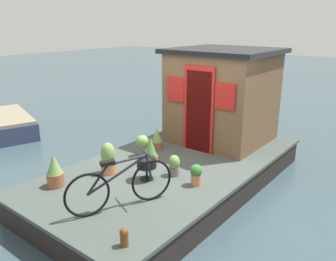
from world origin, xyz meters
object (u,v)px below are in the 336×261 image
potted_plant_fern (108,159)px  potted_plant_mint (55,171)px  houseboat_cabin (222,95)px  dinghy_boat (6,124)px  mooring_bollard (124,236)px  bicycle (121,185)px  potted_plant_lavender (196,174)px  potted_plant_succulent (151,151)px  potted_plant_rosemary (142,144)px  potted_plant_thyme (157,139)px  potted_plant_sage (174,165)px  charcoal_grill (147,164)px

potted_plant_fern → potted_plant_mint: (-0.90, 0.30, -0.00)m
houseboat_cabin → dinghy_boat: houseboat_cabin is taller
mooring_bollard → bicycle: bearing=47.7°
houseboat_cabin → potted_plant_lavender: size_ratio=5.94×
mooring_bollard → potted_plant_mint: bearing=77.9°
potted_plant_succulent → potted_plant_fern: 0.85m
potted_plant_fern → mooring_bollard: 2.21m
houseboat_cabin → potted_plant_succulent: bearing=172.1°
potted_plant_succulent → mooring_bollard: 2.56m
potted_plant_mint → potted_plant_rosemary: potted_plant_mint is taller
dinghy_boat → potted_plant_mint: bearing=-108.9°
mooring_bollard → potted_plant_fern: bearing=52.5°
houseboat_cabin → potted_plant_thyme: bearing=151.3°
bicycle → potted_plant_lavender: 1.39m
mooring_bollard → potted_plant_lavender: bearing=7.1°
houseboat_cabin → potted_plant_sage: 2.44m
bicycle → potted_plant_thyme: (2.24, 1.20, -0.15)m
bicycle → dinghy_boat: bearing=76.4°
houseboat_cabin → mooring_bollard: houseboat_cabin is taller
houseboat_cabin → potted_plant_lavender: (-2.34, -0.88, -0.85)m
potted_plant_fern → potted_plant_succulent: bearing=-23.1°
potted_plant_fern → potted_plant_rosemary: 1.01m
potted_plant_lavender → potted_plant_sage: (0.08, 0.52, -0.01)m
potted_plant_fern → houseboat_cabin: bearing=-12.2°
potted_plant_mint → mooring_bollard: potted_plant_mint is taller
potted_plant_succulent → potted_plant_sage: potted_plant_succulent is taller
mooring_bollard → dinghy_boat: (2.17, 7.09, -0.37)m
potted_plant_succulent → dinghy_boat: size_ratio=0.19×
potted_plant_mint → mooring_bollard: 2.10m
potted_plant_fern → potted_plant_sage: 1.19m
houseboat_cabin → potted_plant_rosemary: bearing=159.4°
bicycle → potted_plant_lavender: (1.30, -0.44, -0.17)m
potted_plant_thyme → potted_plant_lavender: bearing=-119.6°
potted_plant_succulent → charcoal_grill: size_ratio=1.40×
potted_plant_thyme → potted_plant_fern: bearing=-174.9°
potted_plant_thyme → charcoal_grill: 1.54m
potted_plant_lavender → potted_plant_thyme: bearing=60.4°
houseboat_cabin → potted_plant_sage: bearing=-171.0°
bicycle → potted_plant_lavender: bicycle is taller
bicycle → houseboat_cabin: bearing=6.9°
potted_plant_mint → charcoal_grill: bearing=-41.9°
bicycle → potted_plant_succulent: size_ratio=2.79×
potted_plant_fern → potted_plant_mint: potted_plant_fern is taller
potted_plant_fern → potted_plant_thyme: (1.52, 0.14, -0.06)m
potted_plant_rosemary → potted_plant_sage: bearing=-107.9°
potted_plant_fern → dinghy_boat: 5.43m
bicycle → potted_plant_rosemary: bearing=33.7°
potted_plant_rosemary → dinghy_boat: size_ratio=0.16×
potted_plant_sage → potted_plant_rosemary: 1.13m
potted_plant_lavender → charcoal_grill: 0.87m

